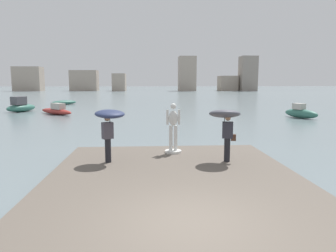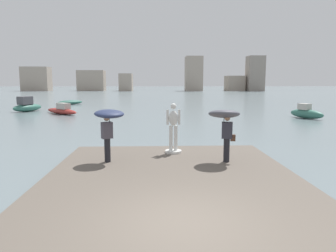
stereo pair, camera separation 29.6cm
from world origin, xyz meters
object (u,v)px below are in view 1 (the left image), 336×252
onlooker_left (109,120)px  boat_mid (301,113)px  onlooker_right (225,119)px  boat_rightward (56,110)px  boat_leftward (64,102)px  statue_white_figure (173,131)px  boat_near (21,106)px

onlooker_left → boat_mid: bearing=47.1°
onlooker_right → boat_rightward: bearing=119.5°
onlooker_right → boat_rightward: (-12.28, 21.71, -1.57)m
onlooker_left → boat_rightward: 23.04m
onlooker_left → onlooker_right: bearing=-2.5°
onlooker_right → boat_leftward: size_ratio=0.55×
statue_white_figure → boat_rightward: bearing=117.5°
onlooker_left → statue_white_figure: bearing=29.2°
onlooker_left → boat_leftward: onlooker_left is taller
statue_white_figure → onlooker_left: size_ratio=1.05×
boat_mid → onlooker_right: bearing=-123.8°
boat_rightward → onlooker_right: bearing=-60.5°
boat_near → boat_leftward: size_ratio=1.06×
onlooker_right → onlooker_left: bearing=177.5°
boat_mid → boat_leftward: size_ratio=1.00×
boat_mid → onlooker_left: bearing=-132.9°
onlooker_right → boat_mid: onlooker_right is taller
onlooker_left → boat_mid: onlooker_left is taller
statue_white_figure → onlooker_right: 2.45m
boat_near → boat_leftward: bearing=80.6°
statue_white_figure → boat_near: statue_white_figure is taller
onlooker_left → onlooker_right: size_ratio=0.97×
boat_near → boat_rightward: size_ratio=0.84×
onlooker_right → boat_mid: (11.29, 16.90, -1.48)m
boat_near → boat_rightward: (4.77, -3.04, -0.21)m
boat_leftward → boat_near: bearing=-99.4°
statue_white_figure → boat_near: bearing=123.3°
boat_mid → boat_rightward: 24.06m
boat_near → boat_mid: size_ratio=1.06×
boat_near → statue_white_figure: bearing=-56.7°
boat_rightward → boat_mid: bearing=-11.5°
onlooker_left → boat_leftward: bearing=107.1°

